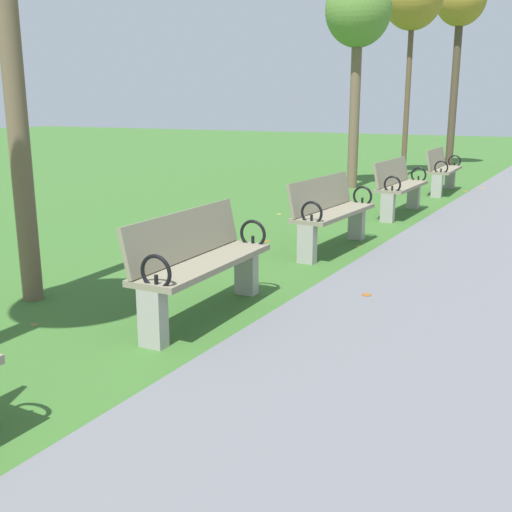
# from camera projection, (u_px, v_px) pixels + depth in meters

# --- Properties ---
(park_bench_3) EXTENTS (0.54, 1.62, 0.90)m
(park_bench_3) POSITION_uv_depth(u_px,v_px,m) (199.00, 261.00, 5.13)
(park_bench_3) COLOR gray
(park_bench_3) RESTS_ON ground
(park_bench_4) EXTENTS (0.52, 1.61, 0.90)m
(park_bench_4) POSITION_uv_depth(u_px,v_px,m) (331.00, 211.00, 7.54)
(park_bench_4) COLOR gray
(park_bench_4) RESTS_ON ground
(park_bench_5) EXTENTS (0.48, 1.60, 0.90)m
(park_bench_5) POSITION_uv_depth(u_px,v_px,m) (399.00, 185.00, 9.98)
(park_bench_5) COLOR gray
(park_bench_5) RESTS_ON ground
(park_bench_6) EXTENTS (0.54, 1.62, 0.90)m
(park_bench_6) POSITION_uv_depth(u_px,v_px,m) (442.00, 169.00, 12.53)
(park_bench_6) COLOR gray
(park_bench_6) RESTS_ON ground
(tree_3) EXTENTS (1.36, 1.36, 4.42)m
(tree_3) POSITION_uv_depth(u_px,v_px,m) (358.00, 15.00, 12.58)
(tree_3) COLOR brown
(tree_3) RESTS_ON ground
(tree_5) EXTENTS (1.39, 1.39, 5.42)m
(tree_5) POSITION_uv_depth(u_px,v_px,m) (461.00, 3.00, 16.87)
(tree_5) COLOR #4C3D2D
(tree_5) RESTS_ON ground
(scattered_leaves) EXTENTS (4.77, 17.14, 0.02)m
(scattered_leaves) POSITION_uv_depth(u_px,v_px,m) (348.00, 247.00, 7.74)
(scattered_leaves) COLOR #93511E
(scattered_leaves) RESTS_ON ground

